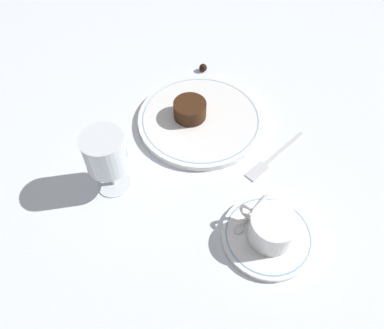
{
  "coord_description": "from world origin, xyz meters",
  "views": [
    {
      "loc": [
        -0.33,
        0.44,
        0.61
      ],
      "look_at": [
        -0.07,
        0.11,
        0.04
      ],
      "focal_mm": 35.0,
      "sensor_mm": 36.0,
      "label": 1
    }
  ],
  "objects": [
    {
      "name": "coffee_cup",
      "position": [
        -0.26,
        0.13,
        0.04
      ],
      "size": [
        0.11,
        0.08,
        0.06
      ],
      "color": "white",
      "rests_on": "saucer"
    },
    {
      "name": "ground_plane",
      "position": [
        0.0,
        0.0,
        0.0
      ],
      "size": [
        3.0,
        3.0,
        0.0
      ],
      "primitive_type": "plane",
      "color": "white"
    },
    {
      "name": "spoon",
      "position": [
        -0.21,
        0.12,
        0.01
      ],
      "size": [
        0.02,
        0.1,
        0.0
      ],
      "color": "silver",
      "rests_on": "saucer"
    },
    {
      "name": "fork",
      "position": [
        -0.17,
        -0.02,
        0.0
      ],
      "size": [
        0.04,
        0.17,
        0.01
      ],
      "color": "silver",
      "rests_on": "ground_plane"
    },
    {
      "name": "dinner_plate",
      "position": [
        0.01,
        -0.02,
        0.01
      ],
      "size": [
        0.28,
        0.28,
        0.01
      ],
      "color": "white",
      "rests_on": "ground_plane"
    },
    {
      "name": "dessert_cake",
      "position": [
        0.03,
        -0.01,
        0.03
      ],
      "size": [
        0.07,
        0.07,
        0.04
      ],
      "color": "#381E0F",
      "rests_on": "dinner_plate"
    },
    {
      "name": "chocolate_truffle",
      "position": [
        0.11,
        -0.17,
        0.01
      ],
      "size": [
        0.02,
        0.02,
        0.02
      ],
      "color": "black",
      "rests_on": "ground_plane"
    },
    {
      "name": "saucer",
      "position": [
        -0.25,
        0.13,
        0.01
      ],
      "size": [
        0.16,
        0.16,
        0.01
      ],
      "color": "white",
      "rests_on": "ground_plane"
    },
    {
      "name": "wine_glass",
      "position": [
        0.04,
        0.21,
        0.09
      ],
      "size": [
        0.08,
        0.08,
        0.14
      ],
      "color": "silver",
      "rests_on": "ground_plane"
    }
  ]
}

